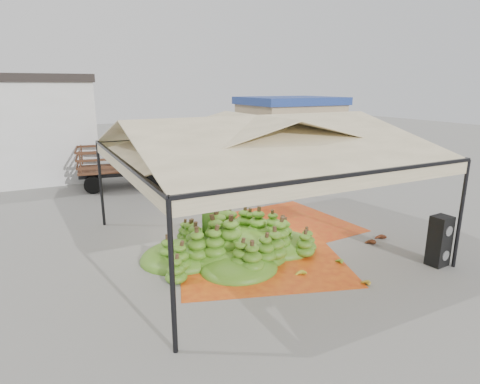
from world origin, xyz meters
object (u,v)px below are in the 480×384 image
vendor (245,175)px  truck_left (148,160)px  truck_right (255,151)px  banana_heap (236,234)px  speaker_stack (439,241)px

vendor → truck_left: size_ratio=0.31×
truck_left → truck_right: size_ratio=0.94×
banana_heap → speaker_stack: bearing=-35.5°
vendor → truck_left: 5.30m
banana_heap → speaker_stack: speaker_stack is taller
truck_left → truck_right: 5.87m
speaker_stack → truck_left: 13.79m
vendor → truck_right: (2.59, 3.70, 0.35)m
banana_heap → speaker_stack: size_ratio=3.92×
vendor → truck_right: size_ratio=0.30×
banana_heap → truck_right: bearing=57.8°
speaker_stack → vendor: (-1.41, 8.79, 0.28)m
banana_heap → truck_left: bearing=90.3°
banana_heap → vendor: vendor is taller
truck_left → vendor: bearing=-43.7°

